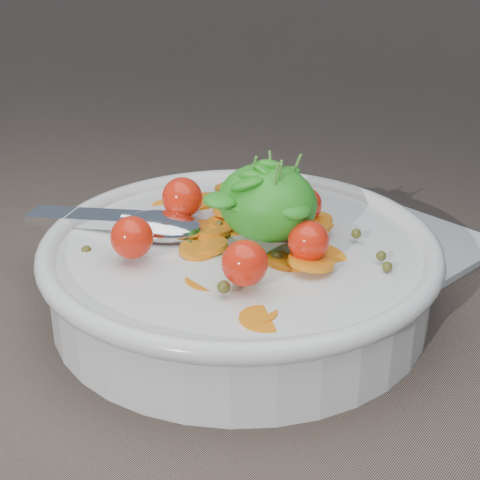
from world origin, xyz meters
The scene contains 3 objects.
ground centered at (0.00, 0.00, 0.00)m, with size 6.00×6.00×0.00m, color #715E51.
bowl centered at (0.03, 0.00, 0.04)m, with size 0.33×0.30×0.13m.
napkin centered at (0.07, 0.17, 0.00)m, with size 0.17×0.15×0.01m, color white.
Camera 1 is at (0.32, -0.40, 0.30)m, focal length 55.00 mm.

